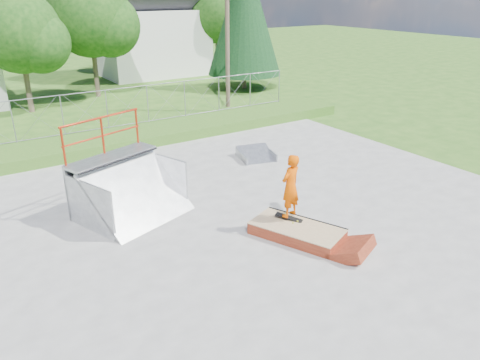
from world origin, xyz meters
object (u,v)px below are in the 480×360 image
object	(u,v)px
flat_bank_ramp	(256,154)
skater	(290,188)
quarter_pipe	(131,171)
grind_box	(297,232)

from	to	relation	value
flat_bank_ramp	skater	bearing A→B (deg)	-102.50
flat_bank_ramp	skater	world-z (taller)	skater
quarter_pipe	flat_bank_ramp	world-z (taller)	quarter_pipe
grind_box	quarter_pipe	xyz separation A→B (m)	(-3.28, 3.88, 1.28)
flat_bank_ramp	skater	xyz separation A→B (m)	(-2.79, -5.56, 1.14)
grind_box	skater	bearing A→B (deg)	57.48
flat_bank_ramp	grind_box	bearing A→B (deg)	-101.35
skater	quarter_pipe	bearing A→B (deg)	-60.35
quarter_pipe	flat_bank_ramp	bearing A→B (deg)	0.17
grind_box	quarter_pipe	distance (m)	5.24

